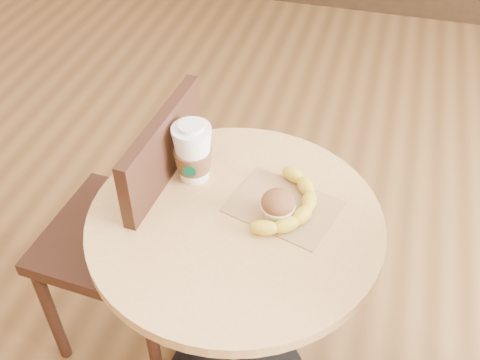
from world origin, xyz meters
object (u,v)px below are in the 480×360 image
(chair_left, at_px, (136,230))
(muffin, at_px, (278,206))
(banana, at_px, (291,202))
(cafe_table, at_px, (236,278))
(coffee_cup, at_px, (193,154))

(chair_left, bearing_deg, muffin, 83.61)
(muffin, bearing_deg, banana, 56.83)
(banana, bearing_deg, cafe_table, -139.11)
(chair_left, distance_m, banana, 0.51)
(chair_left, distance_m, muffin, 0.51)
(muffin, bearing_deg, coffee_cup, 160.15)
(chair_left, height_order, muffin, chair_left)
(chair_left, bearing_deg, coffee_cup, 96.32)
(cafe_table, distance_m, coffee_cup, 0.34)
(banana, bearing_deg, coffee_cup, -177.70)
(cafe_table, relative_size, coffee_cup, 4.75)
(banana, bearing_deg, muffin, -110.41)
(chair_left, height_order, coffee_cup, chair_left)
(coffee_cup, xyz_separation_m, muffin, (0.23, -0.08, -0.03))
(coffee_cup, bearing_deg, banana, -18.81)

